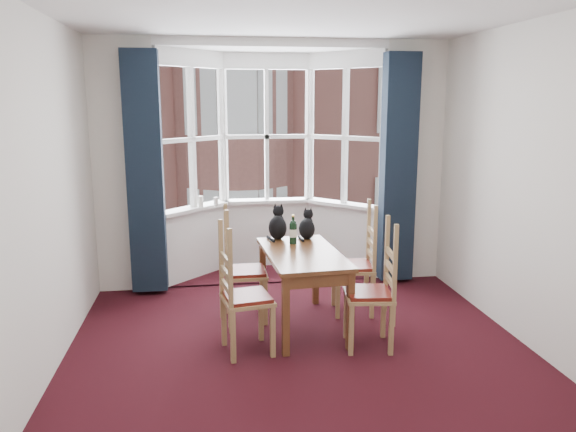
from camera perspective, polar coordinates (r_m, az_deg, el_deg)
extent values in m
plane|color=black|center=(4.69, 1.97, -15.33)|extent=(4.50, 4.50, 0.00)
plane|color=white|center=(4.23, 2.25, 20.83)|extent=(4.50, 4.50, 0.00)
plane|color=silver|center=(4.36, -24.77, 0.98)|extent=(0.00, 4.50, 4.50)
plane|color=silver|center=(4.99, 25.33, 2.18)|extent=(0.00, 4.50, 4.50)
plane|color=silver|center=(2.13, 13.03, -8.64)|extent=(4.00, 0.00, 4.00)
cube|color=silver|center=(6.46, -16.21, 4.76)|extent=(0.70, 0.12, 2.80)
cube|color=silver|center=(6.83, 12.47, 5.30)|extent=(0.70, 0.12, 2.80)
cube|color=black|center=(6.26, -14.32, 4.19)|extent=(0.38, 0.22, 2.60)
cube|color=black|center=(6.59, 11.12, 4.70)|extent=(0.38, 0.22, 2.60)
cube|color=brown|center=(5.25, 1.49, -3.86)|extent=(0.76, 1.29, 0.04)
cube|color=brown|center=(4.78, -0.24, -10.16)|extent=(0.06, 0.06, 0.70)
cube|color=brown|center=(5.84, -2.60, -6.05)|extent=(0.06, 0.06, 0.70)
cube|color=brown|center=(4.92, 6.34, -9.57)|extent=(0.06, 0.06, 0.70)
cube|color=brown|center=(5.95, 2.83, -5.69)|extent=(0.06, 0.06, 0.70)
cube|color=#9D7C4C|center=(4.82, -4.16, -8.32)|extent=(0.47, 0.48, 0.06)
cube|color=#5B170F|center=(4.82, -4.16, -8.15)|extent=(0.42, 0.44, 0.03)
cube|color=#9D7C4C|center=(5.52, -4.29, -5.72)|extent=(0.40, 0.42, 0.06)
cube|color=#5B170F|center=(5.51, -4.30, -5.57)|extent=(0.36, 0.38, 0.03)
cube|color=#9D7C4C|center=(4.96, 8.20, -7.86)|extent=(0.45, 0.47, 0.06)
cube|color=#5B170F|center=(4.95, 8.21, -7.70)|extent=(0.40, 0.42, 0.03)
cube|color=#9D7C4C|center=(5.72, 6.61, -5.12)|extent=(0.44, 0.46, 0.06)
cube|color=#5B170F|center=(5.72, 6.62, -4.98)|extent=(0.40, 0.42, 0.03)
ellipsoid|color=black|center=(5.70, -1.06, -1.20)|extent=(0.23, 0.28, 0.24)
sphere|color=black|center=(5.75, -0.99, 0.48)|extent=(0.14, 0.14, 0.11)
cone|color=black|center=(5.75, -1.31, 1.05)|extent=(0.05, 0.05, 0.05)
cone|color=black|center=(5.74, -0.68, 1.04)|extent=(0.05, 0.05, 0.05)
ellipsoid|color=black|center=(5.72, 1.92, -1.32)|extent=(0.23, 0.26, 0.21)
sphere|color=black|center=(5.76, 2.06, 0.17)|extent=(0.13, 0.13, 0.10)
cone|color=black|center=(5.75, 1.79, 0.67)|extent=(0.05, 0.05, 0.05)
cone|color=black|center=(5.75, 2.34, 0.65)|extent=(0.05, 0.05, 0.05)
cylinder|color=black|center=(5.51, 0.52, -1.78)|extent=(0.07, 0.07, 0.21)
sphere|color=black|center=(5.49, 0.52, -0.79)|extent=(0.07, 0.07, 0.07)
cylinder|color=black|center=(5.48, 0.52, -0.39)|extent=(0.03, 0.03, 0.09)
cylinder|color=gold|center=(5.48, 0.52, 0.01)|extent=(0.03, 0.03, 0.02)
cylinder|color=silver|center=(5.51, 0.52, -1.73)|extent=(0.07, 0.07, 0.08)
cylinder|color=white|center=(6.81, -8.86, 1.48)|extent=(0.06, 0.06, 0.13)
cylinder|color=white|center=(6.84, -7.32, 1.47)|extent=(0.06, 0.06, 0.11)
plane|color=#333335|center=(37.26, -6.82, -0.98)|extent=(80.00, 80.00, 0.00)
cube|color=#8E5349|center=(18.41, -5.88, 8.13)|extent=(18.00, 6.00, 14.00)
cylinder|color=#8E5349|center=(15.42, -5.41, 7.45)|extent=(3.20, 3.20, 14.00)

